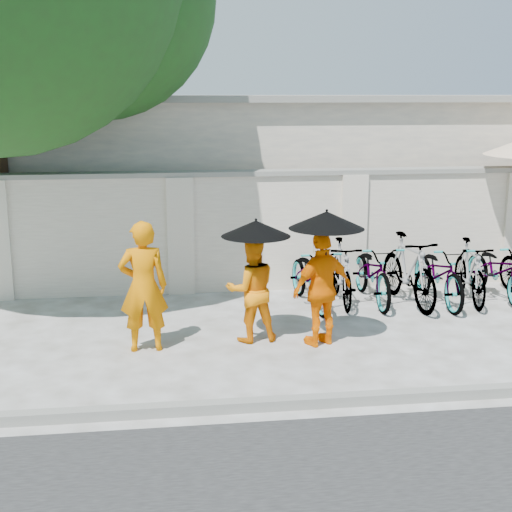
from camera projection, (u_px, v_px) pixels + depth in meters
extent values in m
plane|color=silver|center=(265.00, 353.00, 9.43)|extent=(80.00, 80.00, 0.00)
cube|color=gray|center=(288.00, 403.00, 7.77)|extent=(40.00, 0.16, 0.12)
cube|color=beige|center=(295.00, 232.00, 12.42)|extent=(20.00, 0.30, 2.00)
cube|color=beige|center=(308.00, 173.00, 16.09)|extent=(14.00, 6.00, 3.20)
imported|color=orange|center=(143.00, 286.00, 9.36)|extent=(0.66, 0.45, 1.76)
imported|color=orange|center=(251.00, 289.00, 9.76)|extent=(0.78, 0.64, 1.47)
cylinder|color=black|center=(256.00, 256.00, 9.59)|extent=(0.02, 0.02, 0.77)
cone|color=black|center=(256.00, 228.00, 9.50)|extent=(0.94, 0.94, 0.21)
imported|color=#FD7300|center=(322.00, 289.00, 9.60)|extent=(0.99, 0.72, 1.57)
cylinder|color=black|center=(326.00, 252.00, 9.40)|extent=(0.02, 0.02, 0.85)
cone|color=black|center=(327.00, 220.00, 9.31)|extent=(1.00, 1.00, 0.23)
imported|color=#B0B0B0|center=(311.00, 276.00, 11.43)|extent=(0.84, 1.92, 0.98)
imported|color=#B0B0B0|center=(342.00, 272.00, 11.56)|extent=(0.63, 1.77, 1.04)
imported|color=#B0B0B0|center=(373.00, 272.00, 11.63)|extent=(0.67, 1.92, 1.01)
imported|color=#B0B0B0|center=(408.00, 270.00, 11.48)|extent=(0.76, 1.96, 1.15)
imported|color=#B0B0B0|center=(439.00, 273.00, 11.57)|extent=(0.72, 1.93, 1.00)
imported|color=#B0B0B0|center=(470.00, 272.00, 11.64)|extent=(0.71, 1.75, 1.02)
imported|color=#B0B0B0|center=(499.00, 271.00, 11.77)|extent=(0.86, 1.96, 1.00)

